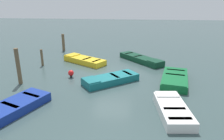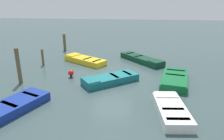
{
  "view_description": "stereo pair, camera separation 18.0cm",
  "coord_description": "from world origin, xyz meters",
  "px_view_note": "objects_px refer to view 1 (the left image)",
  "views": [
    {
      "loc": [
        -12.65,
        -1.42,
        4.67
      ],
      "look_at": [
        0.0,
        0.0,
        0.35
      ],
      "focal_mm": 33.5,
      "sensor_mm": 36.0,
      "label": 1
    },
    {
      "loc": [
        -12.63,
        -1.6,
        4.67
      ],
      "look_at": [
        0.0,
        0.0,
        0.35
      ],
      "focal_mm": 33.5,
      "sensor_mm": 36.0,
      "label": 2
    }
  ],
  "objects_px": {
    "mooring_piling_near_left": "(63,42)",
    "rowboat_teal": "(110,79)",
    "rowboat_green": "(175,79)",
    "rowboat_blue": "(3,112)",
    "rowboat_dark_green": "(141,59)",
    "rowboat_yellow": "(84,60)",
    "rowboat_white": "(173,109)",
    "mooring_piling_far_left": "(42,58)",
    "mooring_piling_far_right": "(18,66)",
    "marker_buoy": "(71,73)"
  },
  "relations": [
    {
      "from": "rowboat_yellow",
      "to": "mooring_piling_far_right",
      "type": "xyz_separation_m",
      "value": [
        -4.54,
        2.7,
        0.83
      ]
    },
    {
      "from": "mooring_piling_near_left",
      "to": "rowboat_yellow",
      "type": "bearing_deg",
      "value": -142.49
    },
    {
      "from": "rowboat_yellow",
      "to": "marker_buoy",
      "type": "relative_size",
      "value": 7.47
    },
    {
      "from": "rowboat_white",
      "to": "mooring_piling_far_left",
      "type": "relative_size",
      "value": 2.35
    },
    {
      "from": "rowboat_blue",
      "to": "mooring_piling_near_left",
      "type": "bearing_deg",
      "value": -151.21
    },
    {
      "from": "rowboat_white",
      "to": "mooring_piling_near_left",
      "type": "relative_size",
      "value": 1.82
    },
    {
      "from": "mooring_piling_far_left",
      "to": "marker_buoy",
      "type": "distance_m",
      "value": 3.63
    },
    {
      "from": "rowboat_yellow",
      "to": "rowboat_teal",
      "type": "height_order",
      "value": "same"
    },
    {
      "from": "rowboat_teal",
      "to": "mooring_piling_near_left",
      "type": "xyz_separation_m",
      "value": [
        7.63,
        5.43,
        0.57
      ]
    },
    {
      "from": "mooring_piling_far_left",
      "to": "marker_buoy",
      "type": "relative_size",
      "value": 2.54
    },
    {
      "from": "rowboat_dark_green",
      "to": "mooring_piling_far_left",
      "type": "xyz_separation_m",
      "value": [
        -1.81,
        7.29,
        0.39
      ]
    },
    {
      "from": "mooring_piling_far_right",
      "to": "rowboat_white",
      "type": "bearing_deg",
      "value": -106.85
    },
    {
      "from": "mooring_piling_far_left",
      "to": "rowboat_white",
      "type": "bearing_deg",
      "value": -125.43
    },
    {
      "from": "rowboat_dark_green",
      "to": "marker_buoy",
      "type": "relative_size",
      "value": 7.78
    },
    {
      "from": "rowboat_dark_green",
      "to": "marker_buoy",
      "type": "height_order",
      "value": "marker_buoy"
    },
    {
      "from": "rowboat_dark_green",
      "to": "rowboat_white",
      "type": "height_order",
      "value": "same"
    },
    {
      "from": "mooring_piling_far_right",
      "to": "rowboat_green",
      "type": "bearing_deg",
      "value": -82.3
    },
    {
      "from": "mooring_piling_near_left",
      "to": "marker_buoy",
      "type": "relative_size",
      "value": 3.29
    },
    {
      "from": "mooring_piling_near_left",
      "to": "marker_buoy",
      "type": "distance_m",
      "value": 7.63
    },
    {
      "from": "rowboat_blue",
      "to": "rowboat_yellow",
      "type": "bearing_deg",
      "value": -168.66
    },
    {
      "from": "rowboat_yellow",
      "to": "rowboat_blue",
      "type": "height_order",
      "value": "same"
    },
    {
      "from": "rowboat_green",
      "to": "mooring_piling_far_left",
      "type": "distance_m",
      "value": 9.48
    },
    {
      "from": "mooring_piling_near_left",
      "to": "rowboat_teal",
      "type": "bearing_deg",
      "value": -144.55
    },
    {
      "from": "rowboat_white",
      "to": "mooring_piling_far_right",
      "type": "bearing_deg",
      "value": 66.81
    },
    {
      "from": "rowboat_dark_green",
      "to": "mooring_piling_near_left",
      "type": "distance_m",
      "value": 7.92
    },
    {
      "from": "rowboat_green",
      "to": "rowboat_teal",
      "type": "bearing_deg",
      "value": -71.39
    },
    {
      "from": "rowboat_white",
      "to": "mooring_piling_far_right",
      "type": "xyz_separation_m",
      "value": [
        2.5,
        8.25,
        0.83
      ]
    },
    {
      "from": "rowboat_teal",
      "to": "rowboat_white",
      "type": "distance_m",
      "value": 4.46
    },
    {
      "from": "mooring_piling_near_left",
      "to": "mooring_piling_far_left",
      "type": "bearing_deg",
      "value": -179.81
    },
    {
      "from": "rowboat_teal",
      "to": "rowboat_blue",
      "type": "bearing_deg",
      "value": 9.13
    },
    {
      "from": "rowboat_white",
      "to": "mooring_piling_near_left",
      "type": "xyz_separation_m",
      "value": [
        10.87,
        8.49,
        0.57
      ]
    },
    {
      "from": "rowboat_white",
      "to": "mooring_piling_far_left",
      "type": "distance_m",
      "value": 10.41
    },
    {
      "from": "rowboat_dark_green",
      "to": "mooring_piling_near_left",
      "type": "height_order",
      "value": "mooring_piling_near_left"
    },
    {
      "from": "rowboat_blue",
      "to": "marker_buoy",
      "type": "distance_m",
      "value": 5.03
    },
    {
      "from": "rowboat_teal",
      "to": "mooring_piling_far_right",
      "type": "distance_m",
      "value": 5.31
    },
    {
      "from": "rowboat_blue",
      "to": "rowboat_white",
      "type": "xyz_separation_m",
      "value": [
        1.01,
        -7.06,
        0.0
      ]
    },
    {
      "from": "rowboat_teal",
      "to": "rowboat_blue",
      "type": "distance_m",
      "value": 5.83
    },
    {
      "from": "mooring_piling_far_left",
      "to": "mooring_piling_near_left",
      "type": "distance_m",
      "value": 4.84
    },
    {
      "from": "marker_buoy",
      "to": "rowboat_teal",
      "type": "bearing_deg",
      "value": -102.59
    },
    {
      "from": "rowboat_teal",
      "to": "mooring_piling_far_left",
      "type": "height_order",
      "value": "mooring_piling_far_left"
    },
    {
      "from": "rowboat_dark_green",
      "to": "rowboat_blue",
      "type": "height_order",
      "value": "same"
    },
    {
      "from": "rowboat_dark_green",
      "to": "rowboat_yellow",
      "type": "distance_m",
      "value": 4.44
    },
    {
      "from": "rowboat_dark_green",
      "to": "rowboat_white",
      "type": "distance_m",
      "value": 7.93
    },
    {
      "from": "rowboat_green",
      "to": "mooring_piling_near_left",
      "type": "bearing_deg",
      "value": -116.38
    },
    {
      "from": "rowboat_dark_green",
      "to": "mooring_piling_near_left",
      "type": "xyz_separation_m",
      "value": [
        3.02,
        7.3,
        0.57
      ]
    },
    {
      "from": "rowboat_yellow",
      "to": "marker_buoy",
      "type": "height_order",
      "value": "marker_buoy"
    },
    {
      "from": "rowboat_green",
      "to": "rowboat_white",
      "type": "bearing_deg",
      "value": 0.74
    },
    {
      "from": "rowboat_yellow",
      "to": "rowboat_white",
      "type": "relative_size",
      "value": 1.25
    },
    {
      "from": "rowboat_green",
      "to": "rowboat_blue",
      "type": "bearing_deg",
      "value": -47.21
    },
    {
      "from": "mooring_piling_near_left",
      "to": "rowboat_dark_green",
      "type": "bearing_deg",
      "value": -112.5
    }
  ]
}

